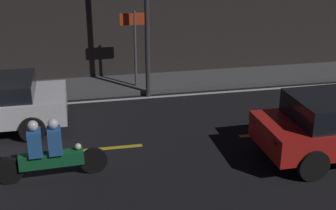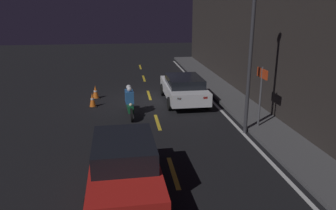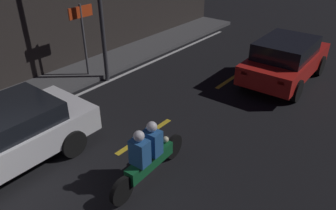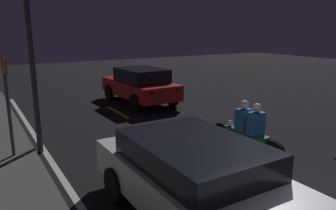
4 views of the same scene
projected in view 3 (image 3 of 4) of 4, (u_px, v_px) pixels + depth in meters
lane_dash_d at (145, 136)px, 8.42m from camera, size 2.00×0.14×0.01m
lane_dash_e at (232, 79)px, 11.47m from camera, size 2.00×0.14×0.01m
taxi_red at (286, 59)px, 10.93m from camera, size 4.05×1.97×1.49m
motorcycle at (148, 156)px, 6.70m from camera, size 2.34×0.40×1.36m
shop_sign at (82, 26)px, 10.62m from camera, size 0.90×0.08×2.40m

